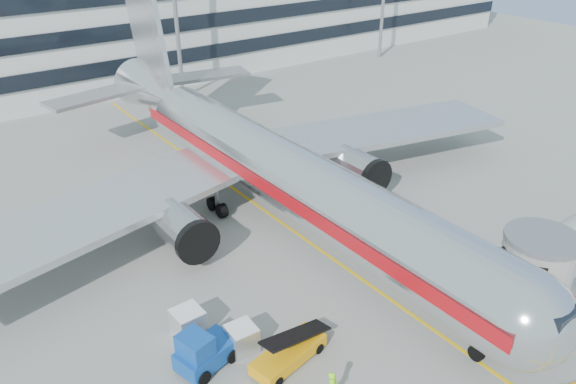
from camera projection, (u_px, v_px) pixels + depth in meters
ground at (371, 286)px, 35.87m from camera, size 180.00×180.00×0.00m
lead_in_line at (280, 222)px, 43.01m from camera, size 0.25×70.00×0.01m
main_jet at (267, 164)px, 42.27m from camera, size 50.95×48.70×16.06m
terminal at (67, 20)px, 73.61m from camera, size 150.00×24.25×15.60m
belt_loader at (289, 353)px, 29.69m from camera, size 4.80×2.45×2.24m
baggage_tug at (203, 352)px, 29.21m from camera, size 3.51×2.65×2.38m
cargo_container_right at (188, 323)px, 31.49m from camera, size 1.63×1.63×1.69m
cargo_container_front at (242, 339)px, 30.43m from camera, size 1.56×1.56×1.58m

